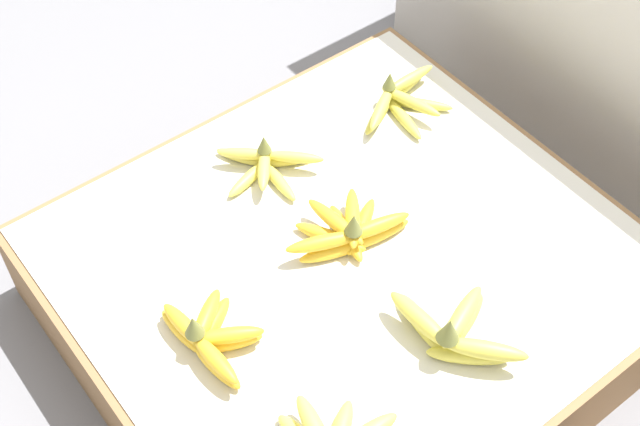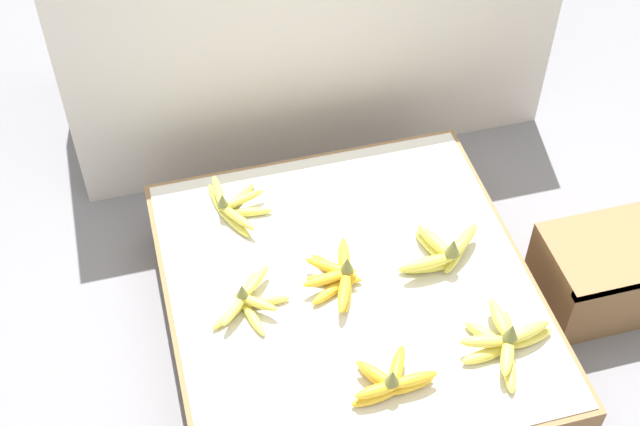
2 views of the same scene
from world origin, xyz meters
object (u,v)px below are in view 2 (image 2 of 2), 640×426
wooden_crate (611,271)px  banana_bunch_middle_midright (441,252)px  banana_bunch_middle_midleft (338,276)px  banana_bunch_front_midright (505,341)px  banana_bunch_front_midleft (391,380)px  banana_bunch_middle_left (249,301)px  banana_bunch_back_left (233,206)px

wooden_crate → banana_bunch_middle_midright: bearing=169.9°
wooden_crate → banana_bunch_middle_midleft: banana_bunch_middle_midleft is taller
banana_bunch_front_midright → banana_bunch_middle_midright: (-0.05, 0.29, 0.00)m
banana_bunch_front_midleft → banana_bunch_middle_midright: bearing=53.5°
banana_bunch_front_midleft → banana_bunch_middle_midleft: size_ratio=0.87×
wooden_crate → banana_bunch_middle_midright: 0.48m
banana_bunch_middle_left → banana_bunch_middle_midright: (0.50, 0.02, 0.01)m
banana_bunch_front_midright → banana_bunch_middle_left: 0.61m
banana_bunch_back_left → banana_bunch_middle_left: bearing=-94.1°
banana_bunch_front_midright → banana_bunch_middle_midright: bearing=99.9°
banana_bunch_front_midright → banana_bunch_middle_midleft: bearing=138.0°
banana_bunch_front_midleft → banana_bunch_front_midright: banana_bunch_front_midright is taller
banana_bunch_front_midleft → banana_bunch_middle_midright: size_ratio=0.85×
banana_bunch_middle_left → banana_bunch_middle_midleft: banana_bunch_middle_midleft is taller
banana_bunch_middle_midright → banana_bunch_middle_left: bearing=-177.8°
banana_bunch_front_midright → banana_bunch_middle_left: bearing=153.9°
banana_bunch_middle_left → banana_bunch_middle_midright: 0.50m
banana_bunch_middle_left → banana_bunch_back_left: 0.32m
banana_bunch_middle_midright → banana_bunch_middle_midleft: bearing=-179.8°
banana_bunch_middle_left → wooden_crate: bearing=-3.8°
wooden_crate → banana_bunch_middle_midleft: size_ratio=1.55×
wooden_crate → banana_bunch_front_midright: banana_bunch_front_midright is taller
banana_bunch_middle_midleft → banana_bunch_back_left: bearing=124.4°
banana_bunch_middle_midleft → wooden_crate: bearing=-6.4°
banana_bunch_middle_left → banana_bunch_middle_midleft: (0.23, 0.02, 0.00)m
banana_bunch_front_midright → banana_bunch_middle_left: (-0.55, 0.27, -0.01)m
banana_bunch_middle_left → banana_bunch_middle_midright: size_ratio=0.85×
banana_bunch_middle_midright → banana_bunch_back_left: banana_bunch_middle_midright is taller
banana_bunch_front_midright → banana_bunch_middle_midleft: 0.43m
banana_bunch_middle_left → banana_bunch_back_left: (0.02, 0.32, -0.00)m
banana_bunch_front_midleft → banana_bunch_front_midright: size_ratio=0.85×
banana_bunch_front_midright → banana_bunch_middle_midright: 0.29m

